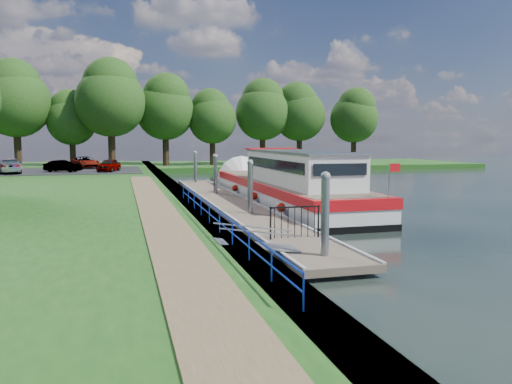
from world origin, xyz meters
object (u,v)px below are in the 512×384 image
object	(u,v)px
barge	(282,185)
car_d	(85,162)
car_b	(63,166)
pontoon	(230,205)
car_a	(109,165)
car_c	(11,166)

from	to	relation	value
barge	car_d	size ratio (longest dim) A/B	4.78
car_b	car_d	distance (m)	6.31
barge	car_d	xyz separation A→B (m)	(-13.18, 27.07, 0.36)
pontoon	car_a	world-z (taller)	car_a
car_c	car_a	bearing A→B (deg)	172.13
car_a	car_b	size ratio (longest dim) A/B	1.06
car_a	car_c	size ratio (longest dim) A/B	0.77
car_a	car_d	distance (m)	6.91
car_d	car_a	bearing A→B (deg)	-89.67
barge	car_c	world-z (taller)	barge
pontoon	car_d	distance (m)	30.38
pontoon	car_c	bearing A→B (deg)	125.34
car_d	barge	bearing A→B (deg)	-85.48
barge	car_a	xyz separation A→B (m)	(-10.62, 20.66, 0.35)
car_a	car_b	distance (m)	4.18
pontoon	car_b	xyz separation A→B (m)	(-11.19, 22.70, 1.20)
car_a	car_c	xyz separation A→B (m)	(-8.51, -0.48, 0.06)
car_d	car_c	bearing A→B (deg)	-152.21
pontoon	car_a	bearing A→B (deg)	107.42
barge	car_b	bearing A→B (deg)	125.19
barge	car_c	xyz separation A→B (m)	(-19.12, 20.18, 0.41)
barge	car_a	size ratio (longest dim) A/B	5.94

